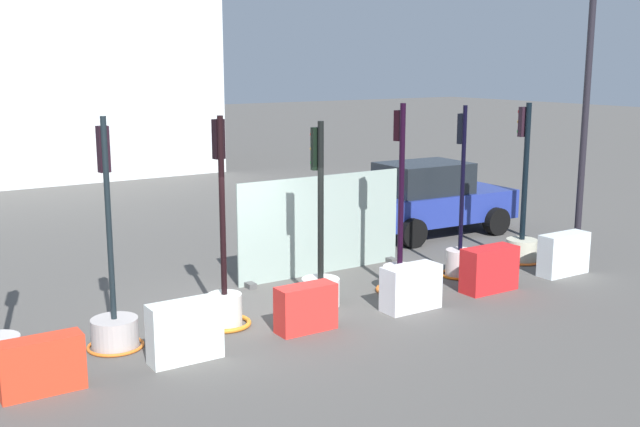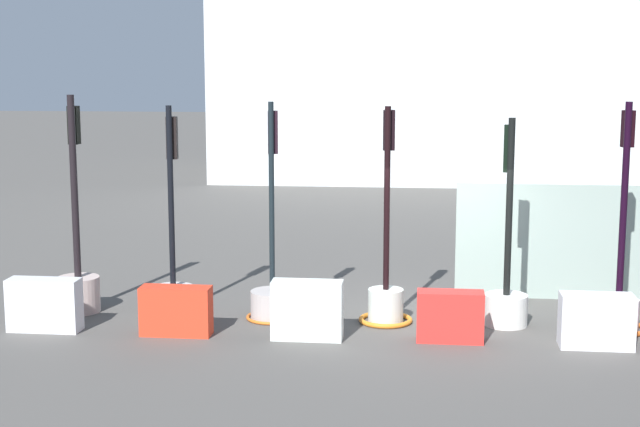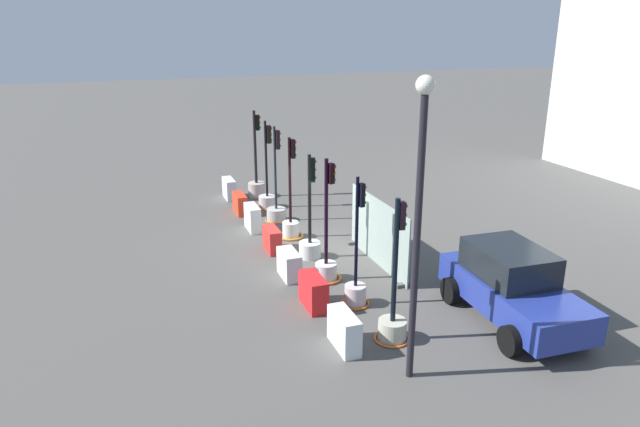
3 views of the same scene
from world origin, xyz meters
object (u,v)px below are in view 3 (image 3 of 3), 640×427
object	(u,v)px
construction_barrier_0	(229,189)
traffic_light_7	(393,317)
traffic_light_1	(267,194)
traffic_light_4	(310,239)
construction_barrier_1	(240,204)
traffic_light_0	(257,181)
construction_barrier_2	(253,218)
traffic_light_2	(276,208)
traffic_light_3	(291,221)
car_blue_estate	(512,286)
traffic_light_5	(326,261)
construction_barrier_4	(289,265)
construction_barrier_5	(313,292)
street_lamp_post	(419,205)
traffic_light_6	(356,285)
construction_barrier_6	(344,331)
construction_barrier_3	(272,240)

from	to	relation	value
construction_barrier_0	traffic_light_7	bearing A→B (deg)	5.50
traffic_light_1	traffic_light_4	size ratio (longest dim) A/B	1.05
construction_barrier_1	traffic_light_0	bearing A→B (deg)	149.30
construction_barrier_1	traffic_light_4	bearing A→B (deg)	11.91
construction_barrier_0	construction_barrier_2	size ratio (longest dim) A/B	1.05
traffic_light_2	traffic_light_3	xyz separation A→B (m)	(1.85, -0.02, 0.09)
construction_barrier_2	car_blue_estate	world-z (taller)	car_blue_estate
construction_barrier_1	car_blue_estate	size ratio (longest dim) A/B	0.25
traffic_light_5	construction_barrier_0	bearing A→B (deg)	-173.96
traffic_light_1	construction_barrier_4	world-z (taller)	traffic_light_1
traffic_light_0	traffic_light_3	bearing A→B (deg)	-1.33
traffic_light_7	construction_barrier_5	bearing A→B (deg)	-151.57
traffic_light_3	traffic_light_5	distance (m)	3.64
construction_barrier_0	construction_barrier_1	distance (m)	2.10
construction_barrier_2	street_lamp_post	bearing A→B (deg)	5.23
construction_barrier_1	construction_barrier_4	xyz separation A→B (m)	(6.30, 0.01, 0.02)
construction_barrier_4	car_blue_estate	size ratio (longest dim) A/B	0.25
traffic_light_6	street_lamp_post	world-z (taller)	street_lamp_post
traffic_light_7	street_lamp_post	xyz separation A→B (m)	(1.44, -0.33, 3.17)
traffic_light_4	car_blue_estate	xyz separation A→B (m)	(5.48, 3.33, 0.31)
construction_barrier_4	street_lamp_post	bearing A→B (deg)	9.02
traffic_light_1	construction_barrier_6	bearing A→B (deg)	-6.15
traffic_light_0	traffic_light_7	distance (m)	12.42
traffic_light_1	traffic_light_7	world-z (taller)	traffic_light_1
traffic_light_0	construction_barrier_1	world-z (taller)	traffic_light_0
traffic_light_0	car_blue_estate	xyz separation A→B (m)	(12.54, 3.24, 0.24)
construction_barrier_1	construction_barrier_5	world-z (taller)	construction_barrier_5
traffic_light_2	traffic_light_6	bearing A→B (deg)	0.45
construction_barrier_5	street_lamp_post	world-z (taller)	street_lamp_post
traffic_light_2	car_blue_estate	size ratio (longest dim) A/B	0.81
traffic_light_2	traffic_light_5	xyz separation A→B (m)	(5.48, -0.11, 0.09)
construction_barrier_1	street_lamp_post	xyz separation A→B (m)	(11.88, 0.89, 3.39)
construction_barrier_1	construction_barrier_5	distance (m)	8.27
traffic_light_1	street_lamp_post	world-z (taller)	street_lamp_post
construction_barrier_6	street_lamp_post	xyz separation A→B (m)	(1.50, 0.86, 3.34)
construction_barrier_0	construction_barrier_2	bearing A→B (deg)	-0.35
construction_barrier_4	traffic_light_6	bearing A→B (deg)	26.75
construction_barrier_5	car_blue_estate	distance (m)	4.95
traffic_light_7	car_blue_estate	size ratio (longest dim) A/B	0.80
traffic_light_1	construction_barrier_4	xyz separation A→B (m)	(6.65, -1.18, -0.16)
traffic_light_4	street_lamp_post	xyz separation A→B (m)	(6.79, -0.18, 3.17)
traffic_light_6	construction_barrier_6	world-z (taller)	traffic_light_6
construction_barrier_5	car_blue_estate	world-z (taller)	car_blue_estate
traffic_light_4	construction_barrier_1	xyz separation A→B (m)	(-5.09, -1.07, -0.22)
traffic_light_0	traffic_light_6	distance (m)	10.50
traffic_light_4	construction_barrier_5	world-z (taller)	traffic_light_4
construction_barrier_0	construction_barrier_3	xyz separation A→B (m)	(6.28, 0.08, -0.03)
traffic_light_1	construction_barrier_4	bearing A→B (deg)	-10.08
traffic_light_1	traffic_light_4	bearing A→B (deg)	-1.25
construction_barrier_1	construction_barrier_2	world-z (taller)	construction_barrier_2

